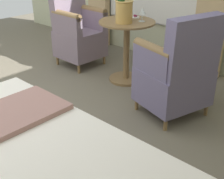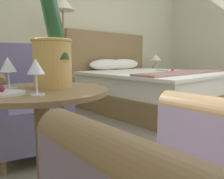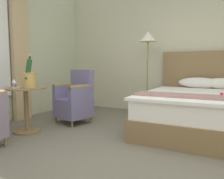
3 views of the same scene
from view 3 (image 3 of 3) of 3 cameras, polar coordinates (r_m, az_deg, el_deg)
The scene contains 10 objects.
ground_plane at distance 2.40m, azimuth 6.39°, elevation -19.31°, with size 7.21×7.21×0.00m, color #6B6353.
wall_headboard_side at distance 4.98m, azimuth 18.87°, elevation 11.11°, with size 5.83×0.12×3.01m.
bed at distance 3.82m, azimuth 23.67°, elevation -4.76°, with size 1.96×2.17×1.34m.
floor_lamp_brass at distance 4.66m, azimuth 9.37°, elevation 11.48°, with size 0.35×0.35×1.76m.
side_table_round at distance 3.66m, azimuth -21.49°, elevation -4.02°, with size 0.62×0.62×0.70m.
champagne_bucket at distance 3.57m, azimuth -20.75°, elevation 2.92°, with size 0.19×0.20×0.51m.
wine_glass_near_bucket at distance 3.78m, azimuth -21.20°, elevation 2.26°, with size 0.08×0.08×0.15m.
wine_glass_near_edge at distance 3.59m, azimuth -24.24°, elevation 1.93°, with size 0.07×0.07×0.14m.
snack_plate at distance 3.72m, azimuth -23.88°, elevation 0.60°, with size 0.14×0.14×0.04m.
armchair_by_window at distance 4.08m, azimuth -9.64°, elevation -2.64°, with size 0.70×0.66×0.97m.
Camera 3 is at (0.78, -2.03, 1.02)m, focal length 35.00 mm.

